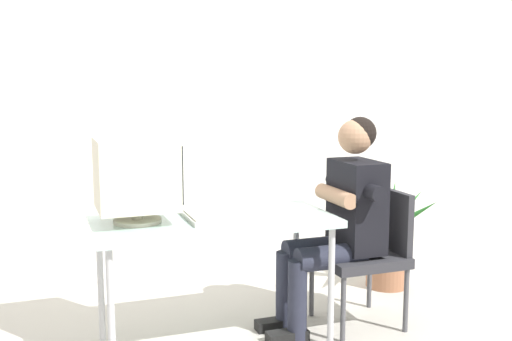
{
  "coord_description": "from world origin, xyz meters",
  "views": [
    {
      "loc": [
        -0.89,
        -3.1,
        1.47
      ],
      "look_at": [
        0.24,
        0.0,
        0.97
      ],
      "focal_mm": 42.59,
      "sensor_mm": 36.0,
      "label": 1
    }
  ],
  "objects_px": {
    "crt_monitor": "(137,175)",
    "office_chair": "(368,248)",
    "desk": "(215,228)",
    "potted_plant": "(388,240)",
    "person_seated": "(340,216)",
    "keyboard": "(199,216)"
  },
  "relations": [
    {
      "from": "crt_monitor",
      "to": "office_chair",
      "type": "height_order",
      "value": "crt_monitor"
    },
    {
      "from": "desk",
      "to": "potted_plant",
      "type": "bearing_deg",
      "value": 19.59
    },
    {
      "from": "office_chair",
      "to": "person_seated",
      "type": "bearing_deg",
      "value": 180.0
    },
    {
      "from": "crt_monitor",
      "to": "potted_plant",
      "type": "height_order",
      "value": "crt_monitor"
    },
    {
      "from": "desk",
      "to": "potted_plant",
      "type": "xyz_separation_m",
      "value": [
        1.42,
        0.51,
        -0.33
      ]
    },
    {
      "from": "crt_monitor",
      "to": "keyboard",
      "type": "height_order",
      "value": "crt_monitor"
    },
    {
      "from": "keyboard",
      "to": "person_seated",
      "type": "height_order",
      "value": "person_seated"
    },
    {
      "from": "crt_monitor",
      "to": "keyboard",
      "type": "bearing_deg",
      "value": -3.14
    },
    {
      "from": "crt_monitor",
      "to": "potted_plant",
      "type": "relative_size",
      "value": 0.58
    },
    {
      "from": "crt_monitor",
      "to": "person_seated",
      "type": "relative_size",
      "value": 0.36
    },
    {
      "from": "office_chair",
      "to": "crt_monitor",
      "type": "bearing_deg",
      "value": 177.68
    },
    {
      "from": "office_chair",
      "to": "potted_plant",
      "type": "relative_size",
      "value": 1.05
    },
    {
      "from": "person_seated",
      "to": "potted_plant",
      "type": "height_order",
      "value": "person_seated"
    },
    {
      "from": "person_seated",
      "to": "potted_plant",
      "type": "distance_m",
      "value": 0.9
    },
    {
      "from": "office_chair",
      "to": "keyboard",
      "type": "bearing_deg",
      "value": 177.93
    },
    {
      "from": "office_chair",
      "to": "person_seated",
      "type": "xyz_separation_m",
      "value": [
        -0.19,
        0.0,
        0.21
      ]
    },
    {
      "from": "desk",
      "to": "person_seated",
      "type": "height_order",
      "value": "person_seated"
    },
    {
      "from": "desk",
      "to": "office_chair",
      "type": "distance_m",
      "value": 0.97
    },
    {
      "from": "desk",
      "to": "keyboard",
      "type": "distance_m",
      "value": 0.11
    },
    {
      "from": "office_chair",
      "to": "potted_plant",
      "type": "height_order",
      "value": "office_chair"
    },
    {
      "from": "desk",
      "to": "person_seated",
      "type": "distance_m",
      "value": 0.76
    },
    {
      "from": "keyboard",
      "to": "person_seated",
      "type": "bearing_deg",
      "value": -2.53
    }
  ]
}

